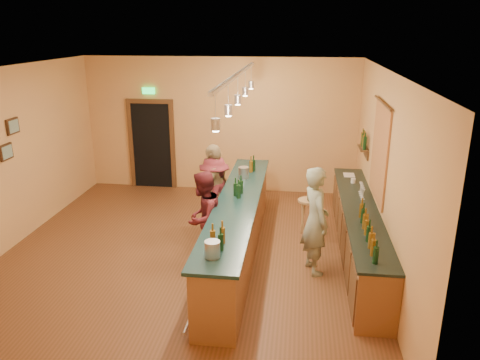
# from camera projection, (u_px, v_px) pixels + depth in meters

# --- Properties ---
(floor) EXTENTS (7.00, 7.00, 0.00)m
(floor) POSITION_uv_depth(u_px,v_px,m) (188.00, 252.00, 8.37)
(floor) COLOR brown
(floor) RESTS_ON ground
(ceiling) EXTENTS (6.50, 7.00, 0.02)m
(ceiling) POSITION_uv_depth(u_px,v_px,m) (181.00, 70.00, 7.37)
(ceiling) COLOR silver
(ceiling) RESTS_ON wall_back
(wall_back) EXTENTS (6.50, 0.02, 3.20)m
(wall_back) POSITION_uv_depth(u_px,v_px,m) (220.00, 125.00, 11.17)
(wall_back) COLOR #DFA053
(wall_back) RESTS_ON floor
(wall_front) EXTENTS (6.50, 0.02, 3.20)m
(wall_front) POSITION_uv_depth(u_px,v_px,m) (100.00, 268.00, 4.58)
(wall_front) COLOR #DFA053
(wall_front) RESTS_ON floor
(wall_left) EXTENTS (0.02, 7.00, 3.20)m
(wall_left) POSITION_uv_depth(u_px,v_px,m) (6.00, 160.00, 8.27)
(wall_left) COLOR #DFA053
(wall_left) RESTS_ON floor
(wall_right) EXTENTS (0.02, 7.00, 3.20)m
(wall_right) POSITION_uv_depth(u_px,v_px,m) (383.00, 174.00, 7.48)
(wall_right) COLOR #DFA053
(wall_right) RESTS_ON floor
(doorway) EXTENTS (1.15, 0.09, 2.48)m
(doorway) POSITION_uv_depth(u_px,v_px,m) (152.00, 143.00, 11.50)
(doorway) COLOR black
(doorway) RESTS_ON wall_back
(tapestry) EXTENTS (0.03, 1.40, 1.60)m
(tapestry) POSITION_uv_depth(u_px,v_px,m) (380.00, 153.00, 7.78)
(tapestry) COLOR maroon
(tapestry) RESTS_ON wall_right
(bottle_shelf) EXTENTS (0.17, 0.55, 0.54)m
(bottle_shelf) POSITION_uv_depth(u_px,v_px,m) (364.00, 142.00, 9.26)
(bottle_shelf) COLOR #4E2D17
(bottle_shelf) RESTS_ON wall_right
(back_counter) EXTENTS (0.60, 4.55, 1.27)m
(back_counter) POSITION_uv_depth(u_px,v_px,m) (359.00, 232.00, 8.03)
(back_counter) COLOR brown
(back_counter) RESTS_ON floor
(tasting_bar) EXTENTS (0.73, 5.10, 1.38)m
(tasting_bar) POSITION_uv_depth(u_px,v_px,m) (238.00, 224.00, 8.07)
(tasting_bar) COLOR brown
(tasting_bar) RESTS_ON floor
(pendant_track) EXTENTS (0.11, 4.60, 0.50)m
(pendant_track) POSITION_uv_depth(u_px,v_px,m) (238.00, 85.00, 7.33)
(pendant_track) COLOR silver
(pendant_track) RESTS_ON ceiling
(bartender) EXTENTS (0.63, 0.76, 1.79)m
(bartender) POSITION_uv_depth(u_px,v_px,m) (315.00, 221.00, 7.47)
(bartender) COLOR gray
(bartender) RESTS_ON floor
(customer_a) EXTENTS (0.82, 0.93, 1.61)m
(customer_a) POSITION_uv_depth(u_px,v_px,m) (203.00, 218.00, 7.81)
(customer_a) COLOR #59191E
(customer_a) RESTS_ON floor
(customer_b) EXTENTS (0.63, 1.12, 1.81)m
(customer_b) POSITION_uv_depth(u_px,v_px,m) (215.00, 191.00, 8.80)
(customer_b) COLOR #997A51
(customer_b) RESTS_ON floor
(customer_c) EXTENTS (0.72, 1.09, 1.57)m
(customer_c) POSITION_uv_depth(u_px,v_px,m) (215.00, 197.00, 8.83)
(customer_c) COLOR #59191E
(customer_c) RESTS_ON floor
(bar_stool) EXTENTS (0.36, 0.36, 0.75)m
(bar_stool) POSITION_uv_depth(u_px,v_px,m) (307.00, 207.00, 8.84)
(bar_stool) COLOR #926242
(bar_stool) RESTS_ON floor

